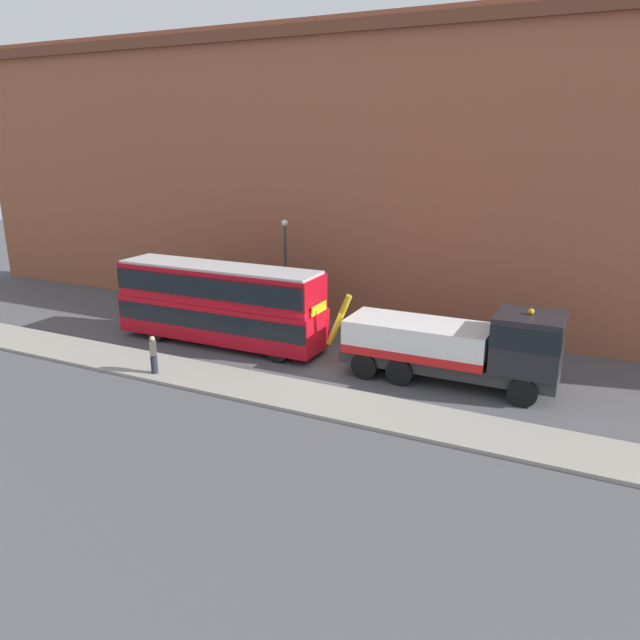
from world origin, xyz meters
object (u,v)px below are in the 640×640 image
double_decker_bus (219,301)px  recovery_tow_truck (459,345)px  pedestrian_onlooker (153,355)px  street_lamp (285,262)px

double_decker_bus → recovery_tow_truck: bearing=-0.4°
double_decker_bus → pedestrian_onlooker: bearing=-91.5°
street_lamp → double_decker_bus: bearing=-104.3°
recovery_tow_truck → double_decker_bus: bearing=179.6°
recovery_tow_truck → street_lamp: street_lamp is taller
pedestrian_onlooker → recovery_tow_truck: bearing=-15.6°
double_decker_bus → street_lamp: 4.97m
pedestrian_onlooker → street_lamp: street_lamp is taller
pedestrian_onlooker → street_lamp: size_ratio=0.29×
recovery_tow_truck → street_lamp: size_ratio=1.74×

